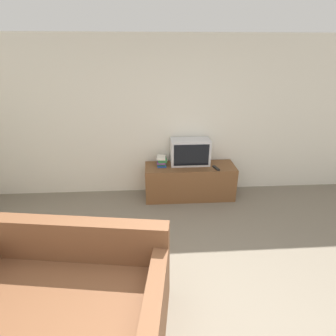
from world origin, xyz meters
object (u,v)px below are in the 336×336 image
object	(u,v)px
remote_on_stand	(216,168)
book_stack	(162,161)
television	(190,152)
tv_stand	(190,181)
couch	(65,302)

from	to	relation	value
remote_on_stand	book_stack	bearing A→B (deg)	167.86
television	book_stack	world-z (taller)	television
television	book_stack	size ratio (longest dim) A/B	2.85
book_stack	remote_on_stand	size ratio (longest dim) A/B	1.23
tv_stand	couch	size ratio (longest dim) A/B	0.79
tv_stand	couch	xyz separation A→B (m)	(-1.43, -2.31, 0.02)
television	book_stack	xyz separation A→B (m)	(-0.48, -0.04, -0.14)
television	couch	bearing A→B (deg)	-120.83
couch	book_stack	xyz separation A→B (m)	(0.95, 2.36, 0.35)
tv_stand	book_stack	bearing A→B (deg)	174.00
book_stack	remote_on_stand	xyz separation A→B (m)	(0.89, -0.19, -0.07)
couch	remote_on_stand	bearing A→B (deg)	57.99
tv_stand	television	bearing A→B (deg)	87.71
couch	television	bearing A→B (deg)	67.44
couch	book_stack	size ratio (longest dim) A/B	8.32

